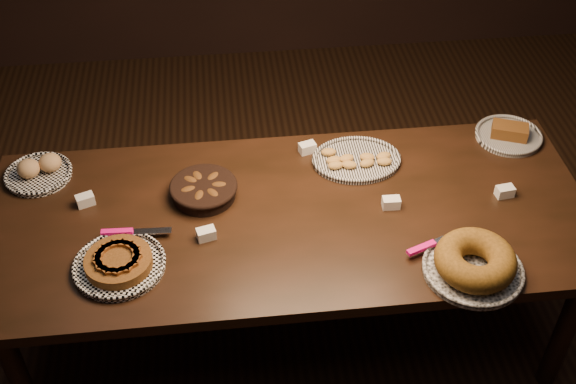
{
  "coord_description": "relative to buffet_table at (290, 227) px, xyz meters",
  "views": [
    {
      "loc": [
        -0.24,
        -2.05,
        2.71
      ],
      "look_at": [
        -0.0,
        0.05,
        0.82
      ],
      "focal_mm": 45.0,
      "sensor_mm": 36.0,
      "label": 1
    }
  ],
  "objects": [
    {
      "name": "bundt_cake_plate",
      "position": [
        0.62,
        -0.38,
        0.12
      ],
      "size": [
        0.41,
        0.38,
        0.11
      ],
      "rotation": [
        0.0,
        0.0,
        0.21
      ],
      "color": "black",
      "rests_on": "buffet_table"
    },
    {
      "name": "apple_tart_plate",
      "position": [
        -0.65,
        -0.21,
        0.1
      ],
      "size": [
        0.36,
        0.34,
        0.06
      ],
      "rotation": [
        0.0,
        0.0,
        0.43
      ],
      "color": "white",
      "rests_on": "buffet_table"
    },
    {
      "name": "bread_roll_plate",
      "position": [
        -1.02,
        0.34,
        0.1
      ],
      "size": [
        0.28,
        0.28,
        0.09
      ],
      "rotation": [
        0.0,
        0.0,
        0.16
      ],
      "color": "white",
      "rests_on": "buffet_table"
    },
    {
      "name": "croissant_basket",
      "position": [
        -0.34,
        0.14,
        0.11
      ],
      "size": [
        0.28,
        0.28,
        0.07
      ],
      "rotation": [
        0.0,
        0.0,
        -0.11
      ],
      "color": "black",
      "rests_on": "buffet_table"
    },
    {
      "name": "buffet_table",
      "position": [
        0.0,
        0.0,
        0.0
      ],
      "size": [
        2.4,
        1.0,
        0.75
      ],
      "color": "black",
      "rests_on": "ground"
    },
    {
      "name": "madeleine_platter",
      "position": [
        0.31,
        0.28,
        0.09
      ],
      "size": [
        0.37,
        0.31,
        0.04
      ],
      "rotation": [
        0.0,
        0.0,
        0.18
      ],
      "color": "black",
      "rests_on": "buffet_table"
    },
    {
      "name": "tent_cards",
      "position": [
        0.05,
        0.09,
        0.1
      ],
      "size": [
        1.76,
        0.54,
        0.04
      ],
      "color": "white",
      "rests_on": "buffet_table"
    },
    {
      "name": "ground",
      "position": [
        0.0,
        0.0,
        -0.68
      ],
      "size": [
        5.0,
        5.0,
        0.0
      ],
      "primitive_type": "plane",
      "color": "black",
      "rests_on": "ground"
    },
    {
      "name": "loaf_plate",
      "position": [
        1.02,
        0.38,
        0.09
      ],
      "size": [
        0.3,
        0.3,
        0.07
      ],
      "rotation": [
        0.0,
        0.0,
        -0.37
      ],
      "color": "black",
      "rests_on": "buffet_table"
    }
  ]
}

